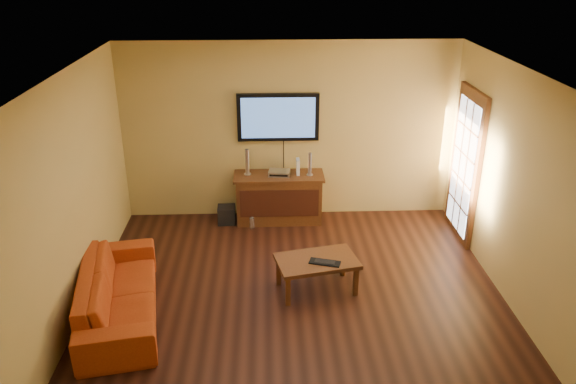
{
  "coord_description": "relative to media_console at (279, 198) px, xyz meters",
  "views": [
    {
      "loc": [
        -0.33,
        -5.59,
        3.89
      ],
      "look_at": [
        -0.08,
        0.8,
        1.1
      ],
      "focal_mm": 35.0,
      "sensor_mm": 36.0,
      "label": 1
    }
  ],
  "objects": [
    {
      "name": "speaker_left",
      "position": [
        -0.47,
        0.04,
        0.56
      ],
      "size": [
        0.11,
        0.11,
        0.4
      ],
      "color": "silver",
      "rests_on": "media_console"
    },
    {
      "name": "french_door",
      "position": [
        2.62,
        -0.54,
        0.67
      ],
      "size": [
        0.07,
        1.02,
        2.22
      ],
      "color": "#462410",
      "rests_on": "ground"
    },
    {
      "name": "ground_plane",
      "position": [
        0.16,
        -2.24,
        -0.38
      ],
      "size": [
        5.0,
        5.0,
        0.0
      ],
      "primitive_type": "plane",
      "color": "black",
      "rests_on": "ground"
    },
    {
      "name": "speaker_right",
      "position": [
        0.46,
        -0.02,
        0.54
      ],
      "size": [
        0.1,
        0.1,
        0.35
      ],
      "color": "silver",
      "rests_on": "media_console"
    },
    {
      "name": "television",
      "position": [
        0.0,
        0.22,
        1.21
      ],
      "size": [
        1.21,
        0.08,
        0.72
      ],
      "color": "black",
      "rests_on": "ground"
    },
    {
      "name": "bottle",
      "position": [
        -0.42,
        -0.3,
        -0.28
      ],
      "size": [
        0.07,
        0.07,
        0.21
      ],
      "color": "white",
      "rests_on": "ground"
    },
    {
      "name": "room_walls",
      "position": [
        0.16,
        -1.61,
        1.31
      ],
      "size": [
        5.0,
        5.0,
        5.0
      ],
      "color": "tan",
      "rests_on": "ground"
    },
    {
      "name": "av_receiver",
      "position": [
        0.01,
        0.0,
        0.41
      ],
      "size": [
        0.34,
        0.26,
        0.07
      ],
      "primitive_type": "cube",
      "rotation": [
        0.0,
        0.0,
        -0.13
      ],
      "color": "silver",
      "rests_on": "media_console"
    },
    {
      "name": "subwoofer",
      "position": [
        -0.81,
        -0.05,
        -0.25
      ],
      "size": [
        0.27,
        0.27,
        0.27
      ],
      "primitive_type": "cube",
      "rotation": [
        0.0,
        0.0,
        0.02
      ],
      "color": "black",
      "rests_on": "ground"
    },
    {
      "name": "coffee_table",
      "position": [
        0.41,
        -1.94,
        -0.01
      ],
      "size": [
        1.07,
        0.78,
        0.42
      ],
      "color": "#462410",
      "rests_on": "ground"
    },
    {
      "name": "keyboard",
      "position": [
        0.5,
        -2.03,
        0.05
      ],
      "size": [
        0.4,
        0.24,
        0.02
      ],
      "color": "black",
      "rests_on": "coffee_table"
    },
    {
      "name": "game_console",
      "position": [
        0.29,
        0.03,
        0.49
      ],
      "size": [
        0.05,
        0.17,
        0.24
      ],
      "primitive_type": "cube",
      "rotation": [
        0.0,
        0.0,
        0.01
      ],
      "color": "white",
      "rests_on": "media_console"
    },
    {
      "name": "media_console",
      "position": [
        0.0,
        0.0,
        0.0
      ],
      "size": [
        1.35,
        0.52,
        0.75
      ],
      "color": "#462410",
      "rests_on": "ground"
    },
    {
      "name": "sofa",
      "position": [
        -1.88,
        -2.38,
        0.02
      ],
      "size": [
        0.97,
        2.14,
        0.81
      ],
      "primitive_type": "imported",
      "rotation": [
        0.0,
        0.0,
        1.75
      ],
      "color": "#A53A12",
      "rests_on": "ground"
    }
  ]
}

